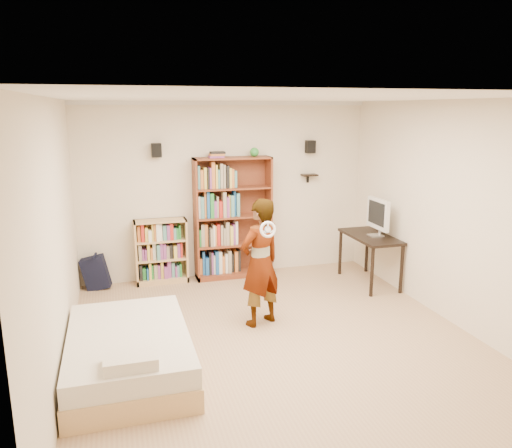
{
  "coord_description": "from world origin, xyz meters",
  "views": [
    {
      "loc": [
        -1.69,
        -5.0,
        2.6
      ],
      "look_at": [
        -0.07,
        0.6,
        1.24
      ],
      "focal_mm": 35.0,
      "sensor_mm": 36.0,
      "label": 1
    }
  ],
  "objects_px": {
    "daybed": "(129,347)",
    "low_bookshelf": "(161,251)",
    "computer_desk": "(369,259)",
    "tall_bookshelf": "(233,218)",
    "person": "(260,263)"
  },
  "relations": [
    {
      "from": "daybed",
      "to": "low_bookshelf",
      "type": "bearing_deg",
      "value": 77.33
    },
    {
      "from": "low_bookshelf",
      "to": "computer_desk",
      "type": "height_order",
      "value": "low_bookshelf"
    },
    {
      "from": "tall_bookshelf",
      "to": "low_bookshelf",
      "type": "height_order",
      "value": "tall_bookshelf"
    },
    {
      "from": "low_bookshelf",
      "to": "daybed",
      "type": "bearing_deg",
      "value": -102.67
    },
    {
      "from": "computer_desk",
      "to": "person",
      "type": "bearing_deg",
      "value": -154.69
    },
    {
      "from": "computer_desk",
      "to": "daybed",
      "type": "bearing_deg",
      "value": -154.66
    },
    {
      "from": "person",
      "to": "tall_bookshelf",
      "type": "bearing_deg",
      "value": -117.77
    },
    {
      "from": "person",
      "to": "computer_desk",
      "type": "bearing_deg",
      "value": -179.17
    },
    {
      "from": "tall_bookshelf",
      "to": "computer_desk",
      "type": "bearing_deg",
      "value": -25.13
    },
    {
      "from": "low_bookshelf",
      "to": "tall_bookshelf",
      "type": "bearing_deg",
      "value": -1.39
    },
    {
      "from": "daybed",
      "to": "person",
      "type": "relative_size",
      "value": 1.16
    },
    {
      "from": "tall_bookshelf",
      "to": "low_bookshelf",
      "type": "distance_m",
      "value": 1.2
    },
    {
      "from": "low_bookshelf",
      "to": "daybed",
      "type": "distance_m",
      "value": 2.69
    },
    {
      "from": "low_bookshelf",
      "to": "daybed",
      "type": "xyz_separation_m",
      "value": [
        -0.59,
        -2.62,
        -0.22
      ]
    },
    {
      "from": "tall_bookshelf",
      "to": "low_bookshelf",
      "type": "relative_size",
      "value": 1.93
    }
  ]
}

